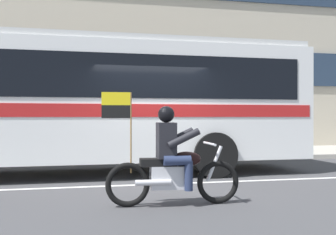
{
  "coord_description": "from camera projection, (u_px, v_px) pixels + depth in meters",
  "views": [
    {
      "loc": [
        -1.73,
        -9.09,
        1.4
      ],
      "look_at": [
        0.24,
        -0.45,
        1.38
      ],
      "focal_mm": 45.02,
      "sensor_mm": 36.0,
      "label": 1
    }
  ],
  "objects": [
    {
      "name": "ground_plane",
      "position": [
        153.0,
        180.0,
        9.25
      ],
      "size": [
        60.0,
        60.0,
        0.0
      ],
      "primitive_type": "plane",
      "color": "#3D3D3F"
    },
    {
      "name": "sidewalk_curb",
      "position": [
        124.0,
        156.0,
        14.23
      ],
      "size": [
        28.0,
        3.8,
        0.15
      ],
      "primitive_type": "cube",
      "color": "#A39E93",
      "rests_on": "ground_plane"
    },
    {
      "name": "lane_center_stripe",
      "position": [
        158.0,
        184.0,
        8.67
      ],
      "size": [
        26.6,
        0.14,
        0.01
      ],
      "primitive_type": "cube",
      "color": "silver",
      "rests_on": "ground_plane"
    },
    {
      "name": "office_building_facade",
      "position": [
        117.0,
        28.0,
        16.44
      ],
      "size": [
        28.0,
        0.89,
        9.69
      ],
      "color": "#B2A893",
      "rests_on": "ground_plane"
    },
    {
      "name": "transit_bus",
      "position": [
        78.0,
        96.0,
        10.06
      ],
      "size": [
        11.08,
        2.75,
        3.22
      ],
      "color": "white",
      "rests_on": "ground_plane"
    },
    {
      "name": "motorcycle_with_rider",
      "position": [
        172.0,
        163.0,
        6.62
      ],
      "size": [
        2.2,
        0.64,
        1.78
      ],
      "color": "black",
      "rests_on": "ground_plane"
    },
    {
      "name": "fire_hydrant",
      "position": [
        244.0,
        143.0,
        13.73
      ],
      "size": [
        0.22,
        0.3,
        0.75
      ],
      "color": "gold",
      "rests_on": "sidewalk_curb"
    }
  ]
}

